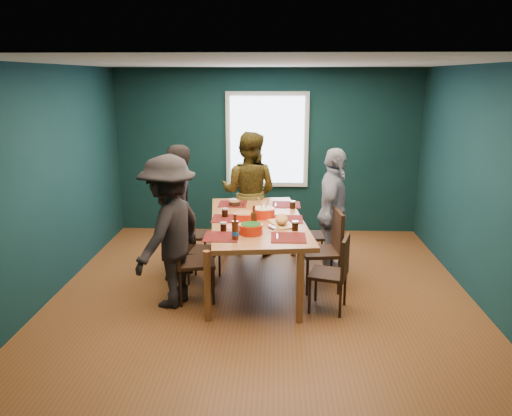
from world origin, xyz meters
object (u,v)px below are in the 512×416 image
at_px(bowl_dumpling, 263,212).
at_px(dining_table, 257,225).
at_px(chair_left_near, 188,255).
at_px(cutting_board, 282,220).
at_px(chair_left_far, 187,230).
at_px(bowl_herbs, 251,228).
at_px(chair_right_mid, 328,244).
at_px(person_far_left, 177,213).
at_px(chair_left_mid, 197,244).
at_px(chair_right_far, 318,230).
at_px(bowl_salad, 245,217).
at_px(person_back, 249,192).
at_px(person_near_left, 169,232).
at_px(person_right, 333,213).
at_px(chair_right_near, 336,268).

bearing_deg(bowl_dumpling, dining_table, -127.59).
distance_m(chair_left_near, cutting_board, 1.18).
xyz_separation_m(chair_left_far, bowl_herbs, (0.95, -1.24, 0.42)).
height_order(chair_right_mid, person_far_left, person_far_left).
distance_m(chair_left_mid, chair_right_far, 1.70).
bearing_deg(person_far_left, bowl_dumpling, 111.07).
distance_m(person_far_left, bowl_salad, 0.93).
distance_m(person_back, bowl_salad, 1.38).
relative_size(dining_table, person_back, 1.31).
height_order(chair_right_far, person_far_left, person_far_left).
distance_m(bowl_salad, bowl_dumpling, 0.30).
relative_size(person_near_left, bowl_dumpling, 6.04).
height_order(chair_left_mid, cutting_board, cutting_board).
height_order(chair_right_mid, bowl_herbs, chair_right_mid).
xyz_separation_m(chair_left_near, bowl_dumpling, (0.86, 0.61, 0.36)).
bearing_deg(chair_left_near, chair_right_far, 25.95).
distance_m(chair_left_near, bowl_salad, 0.84).
height_order(person_back, cutting_board, person_back).
distance_m(chair_right_mid, bowl_dumpling, 0.90).
bearing_deg(dining_table, chair_left_mid, 168.69).
distance_m(person_back, cutting_board, 1.55).
height_order(person_right, bowl_salad, person_right).
relative_size(chair_left_near, chair_right_mid, 0.96).
distance_m(chair_left_mid, bowl_salad, 0.77).
bearing_deg(bowl_herbs, person_far_left, 142.27).
xyz_separation_m(chair_left_near, bowl_salad, (0.64, 0.40, 0.36)).
xyz_separation_m(bowl_salad, bowl_dumpling, (0.22, 0.21, 0.00)).
relative_size(chair_left_mid, bowl_salad, 3.02).
bearing_deg(chair_left_mid, bowl_herbs, -36.01).
xyz_separation_m(chair_left_far, person_near_left, (0.04, -1.27, 0.37)).
relative_size(chair_right_mid, person_right, 0.59).
xyz_separation_m(chair_right_far, chair_right_mid, (0.06, -0.82, 0.08)).
xyz_separation_m(chair_right_near, bowl_dumpling, (-0.83, 0.82, 0.40)).
height_order(chair_left_mid, person_near_left, person_near_left).
bearing_deg(person_far_left, person_right, 120.86).
bearing_deg(bowl_salad, person_right, 23.69).
height_order(chair_left_near, bowl_salad, bowl_salad).
xyz_separation_m(chair_right_mid, person_back, (-1.05, 1.38, 0.32)).
relative_size(chair_left_far, person_back, 0.47).
relative_size(chair_right_near, person_right, 0.52).
relative_size(dining_table, person_right, 1.40).
bearing_deg(person_far_left, dining_table, 105.84).
relative_size(person_far_left, bowl_salad, 6.24).
height_order(person_far_left, bowl_dumpling, person_far_left).
distance_m(person_far_left, bowl_herbs, 1.24).
height_order(person_far_left, person_right, person_far_left).
bearing_deg(person_back, bowl_dumpling, 116.82).
bearing_deg(bowl_salad, chair_left_mid, 164.05).
relative_size(person_right, bowl_herbs, 6.35).
height_order(chair_left_far, chair_right_mid, chair_right_mid).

